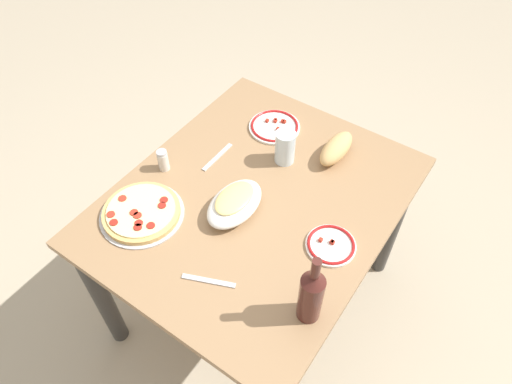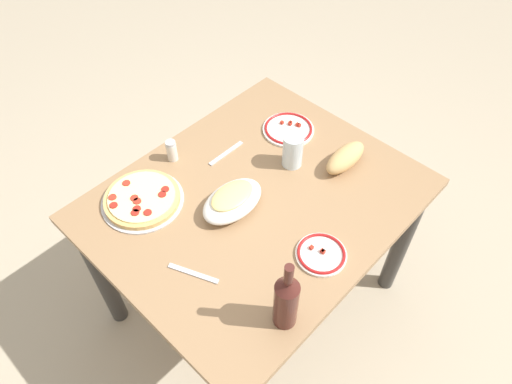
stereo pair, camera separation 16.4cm
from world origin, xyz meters
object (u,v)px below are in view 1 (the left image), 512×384
at_px(spice_shaker, 163,160).
at_px(pepperoni_pizza, 142,212).
at_px(bread_loaf, 336,149).
at_px(baked_pasta_dish, 235,203).
at_px(wine_bottle, 311,295).
at_px(dining_table, 256,220).
at_px(side_plate_near, 275,126).
at_px(side_plate_far, 331,245).
at_px(water_glass, 285,147).

bearing_deg(spice_shaker, pepperoni_pizza, -157.86).
relative_size(pepperoni_pizza, bread_loaf, 1.44).
relative_size(pepperoni_pizza, baked_pasta_dish, 1.21).
bearing_deg(wine_bottle, dining_table, 53.56).
bearing_deg(spice_shaker, dining_table, -78.06).
height_order(dining_table, wine_bottle, wine_bottle).
xyz_separation_m(wine_bottle, spice_shaker, (0.20, 0.74, -0.07)).
bearing_deg(side_plate_near, wine_bottle, -139.95).
xyz_separation_m(side_plate_near, side_plate_far, (-0.38, -0.47, 0.00)).
relative_size(dining_table, baked_pasta_dish, 4.60).
bearing_deg(water_glass, baked_pasta_dish, 178.25).
bearing_deg(side_plate_far, dining_table, 84.04).
relative_size(wine_bottle, bread_loaf, 1.40).
height_order(dining_table, side_plate_near, side_plate_near).
height_order(pepperoni_pizza, spice_shaker, spice_shaker).
height_order(pepperoni_pizza, bread_loaf, bread_loaf).
distance_m(pepperoni_pizza, spice_shaker, 0.23).
relative_size(side_plate_near, side_plate_far, 1.25).
relative_size(dining_table, pepperoni_pizza, 3.81).
distance_m(wine_bottle, spice_shaker, 0.77).
bearing_deg(wine_bottle, water_glass, 38.67).
xyz_separation_m(pepperoni_pizza, wine_bottle, (0.01, -0.65, 0.10)).
bearing_deg(side_plate_near, dining_table, -156.82).
height_order(dining_table, bread_loaf, bread_loaf).
distance_m(pepperoni_pizza, side_plate_far, 0.65).
height_order(dining_table, side_plate_far, side_plate_far).
relative_size(side_plate_far, bread_loaf, 0.82).
relative_size(dining_table, side_plate_near, 5.33).
xyz_separation_m(baked_pasta_dish, spice_shaker, (0.01, 0.33, 0.00)).
bearing_deg(side_plate_near, pepperoni_pizza, 168.54).
height_order(baked_pasta_dish, side_plate_far, baked_pasta_dish).
height_order(pepperoni_pizza, side_plate_near, pepperoni_pizza).
relative_size(baked_pasta_dish, wine_bottle, 0.85).
xyz_separation_m(wine_bottle, water_glass, (0.49, 0.39, -0.05)).
height_order(side_plate_near, side_plate_far, same).
xyz_separation_m(baked_pasta_dish, wine_bottle, (-0.19, -0.40, 0.07)).
distance_m(baked_pasta_dish, spice_shaker, 0.33).
relative_size(baked_pasta_dish, bread_loaf, 1.19).
height_order(baked_pasta_dish, bread_loaf, same).
relative_size(wine_bottle, spice_shaker, 3.24).
relative_size(dining_table, water_glass, 8.27).
bearing_deg(water_glass, spice_shaker, 130.33).
bearing_deg(spice_shaker, bread_loaf, -49.43).
relative_size(dining_table, wine_bottle, 3.91).
xyz_separation_m(pepperoni_pizza, bread_loaf, (0.63, -0.41, 0.02)).
xyz_separation_m(baked_pasta_dish, water_glass, (0.30, -0.01, 0.03)).
xyz_separation_m(pepperoni_pizza, spice_shaker, (0.21, 0.09, 0.03)).
bearing_deg(water_glass, side_plate_near, 44.76).
xyz_separation_m(dining_table, side_plate_near, (0.35, 0.15, 0.14)).
height_order(water_glass, bread_loaf, water_glass).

